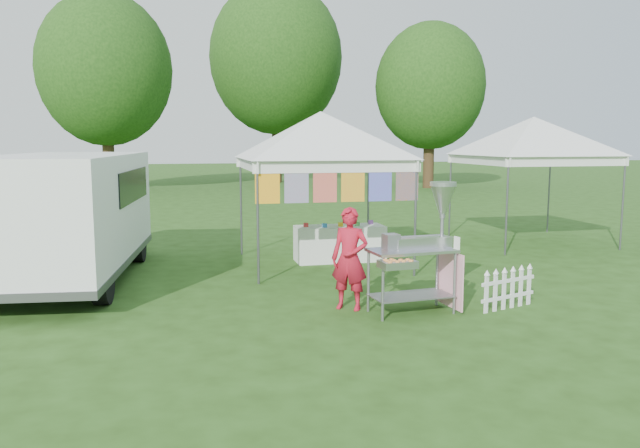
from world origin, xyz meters
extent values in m
plane|color=#264513|center=(0.00, 0.00, 0.00)|extent=(120.00, 120.00, 0.00)
cylinder|color=#59595E|center=(-1.42, 2.08, 1.05)|extent=(0.04, 0.04, 2.10)
cylinder|color=#59595E|center=(1.42, 2.08, 1.05)|extent=(0.04, 0.04, 2.10)
cylinder|color=#59595E|center=(-1.42, 4.92, 1.05)|extent=(0.04, 0.04, 2.10)
cylinder|color=#59595E|center=(1.42, 4.92, 1.05)|extent=(0.04, 0.04, 2.10)
cube|color=white|center=(0.00, 2.08, 2.00)|extent=(3.00, 0.03, 0.22)
cube|color=white|center=(0.00, 4.92, 2.00)|extent=(3.00, 0.03, 0.22)
pyramid|color=white|center=(0.00, 3.50, 3.00)|extent=(4.24, 4.24, 0.90)
cylinder|color=#59595E|center=(0.00, 2.08, 2.08)|extent=(3.00, 0.03, 0.03)
cube|color=orange|center=(-1.25, 2.08, 1.73)|extent=(0.42, 0.01, 0.70)
cube|color=#30B6B2|center=(-0.75, 2.08, 1.73)|extent=(0.42, 0.01, 0.70)
cube|color=#C71869|center=(-0.25, 2.08, 1.73)|extent=(0.42, 0.01, 0.70)
cube|color=red|center=(0.25, 2.08, 1.73)|extent=(0.42, 0.01, 0.70)
cube|color=purple|center=(0.75, 2.08, 1.73)|extent=(0.42, 0.01, 0.70)
cube|color=orange|center=(1.25, 2.08, 1.73)|extent=(0.42, 0.01, 0.70)
cylinder|color=#59595E|center=(4.08, 3.58, 1.05)|extent=(0.04, 0.04, 2.10)
cylinder|color=#59595E|center=(6.92, 3.58, 1.05)|extent=(0.04, 0.04, 2.10)
cylinder|color=#59595E|center=(4.08, 6.42, 1.05)|extent=(0.04, 0.04, 2.10)
cylinder|color=#59595E|center=(6.92, 6.42, 1.05)|extent=(0.04, 0.04, 2.10)
cube|color=white|center=(5.50, 3.58, 2.00)|extent=(3.00, 0.03, 0.22)
cube|color=white|center=(5.50, 6.42, 2.00)|extent=(3.00, 0.03, 0.22)
pyramid|color=white|center=(5.50, 5.00, 3.00)|extent=(4.24, 4.24, 0.90)
cylinder|color=#59595E|center=(5.50, 3.58, 2.08)|extent=(3.00, 0.03, 0.03)
cylinder|color=#362313|center=(-6.00, 24.00, 1.98)|extent=(0.56, 0.56, 3.96)
ellipsoid|color=#32641B|center=(-6.00, 24.00, 5.85)|extent=(6.40, 6.40, 7.36)
cylinder|color=#362313|center=(3.00, 28.00, 2.42)|extent=(0.56, 0.56, 4.84)
ellipsoid|color=#32641B|center=(3.00, 28.00, 7.15)|extent=(7.60, 7.60, 8.74)
cylinder|color=#362313|center=(10.00, 22.00, 1.76)|extent=(0.56, 0.56, 3.52)
ellipsoid|color=#32641B|center=(10.00, 22.00, 5.20)|extent=(5.60, 5.60, 6.44)
cylinder|color=gray|center=(-0.06, -0.52, 0.45)|extent=(0.04, 0.04, 0.90)
cylinder|color=gray|center=(1.04, -0.41, 0.45)|extent=(0.04, 0.04, 0.90)
cylinder|color=gray|center=(-0.11, -0.02, 0.45)|extent=(0.04, 0.04, 0.90)
cylinder|color=gray|center=(0.99, 0.09, 0.45)|extent=(0.04, 0.04, 0.90)
cube|color=gray|center=(0.47, -0.21, 0.25)|extent=(1.20, 0.68, 0.02)
cube|color=#B7B7BC|center=(0.47, -0.21, 0.90)|extent=(1.26, 0.72, 0.04)
cube|color=#B7B7BC|center=(0.64, -0.14, 1.00)|extent=(0.87, 0.33, 0.15)
cube|color=gray|center=(0.16, -0.19, 1.03)|extent=(0.22, 0.24, 0.22)
cylinder|color=gray|center=(0.96, -0.11, 1.36)|extent=(0.05, 0.05, 0.90)
cone|color=#B7B7BC|center=(0.96, -0.11, 1.61)|extent=(0.40, 0.40, 0.40)
cylinder|color=#B7B7BC|center=(0.96, -0.11, 1.83)|extent=(0.42, 0.42, 0.06)
cube|color=#B7B7BC|center=(0.10, -0.63, 0.80)|extent=(0.51, 0.35, 0.10)
cube|color=#F5A5B6|center=(1.08, -0.15, 0.45)|extent=(0.09, 0.75, 0.81)
cube|color=white|center=(1.04, -0.44, 1.02)|extent=(0.03, 0.14, 0.18)
imported|color=#B41629|center=(-0.33, 0.18, 0.75)|extent=(0.65, 0.60, 1.49)
cube|color=white|center=(-4.62, 3.01, 1.28)|extent=(2.59, 5.42, 1.84)
cube|color=#59595E|center=(-4.62, 3.01, 0.37)|extent=(2.62, 5.48, 0.13)
cube|color=white|center=(-4.41, 5.25, 0.84)|extent=(2.05, 0.92, 0.94)
cube|color=black|center=(-3.51, 3.53, 1.63)|extent=(0.30, 2.87, 0.58)
cube|color=black|center=(-4.37, 5.64, 1.63)|extent=(1.78, 0.20, 0.58)
cylinder|color=black|center=(-3.87, 1.25, 0.36)|extent=(0.30, 0.73, 0.71)
cylinder|color=black|center=(-5.38, 4.77, 0.36)|extent=(0.30, 0.73, 0.71)
cylinder|color=black|center=(-3.54, 4.59, 0.36)|extent=(0.30, 0.73, 0.71)
cube|color=white|center=(1.50, -0.48, 0.28)|extent=(0.07, 0.04, 0.56)
cube|color=white|center=(1.67, -0.42, 0.28)|extent=(0.07, 0.04, 0.56)
cube|color=white|center=(1.84, -0.36, 0.28)|extent=(0.07, 0.04, 0.56)
cube|color=white|center=(2.01, -0.30, 0.28)|extent=(0.07, 0.04, 0.56)
cube|color=white|center=(2.18, -0.24, 0.28)|extent=(0.07, 0.04, 0.56)
cube|color=white|center=(2.35, -0.18, 0.28)|extent=(0.07, 0.04, 0.56)
cube|color=white|center=(1.93, -0.33, 0.18)|extent=(1.03, 0.38, 0.05)
cube|color=white|center=(1.93, -0.33, 0.42)|extent=(1.03, 0.38, 0.05)
cube|color=white|center=(0.46, 3.79, 0.36)|extent=(1.80, 0.70, 0.72)
camera|label=1|loc=(-2.73, -8.36, 2.44)|focal=35.00mm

